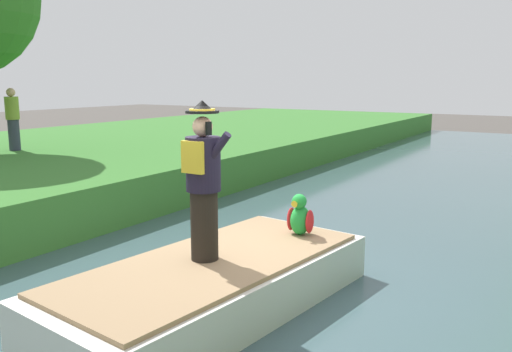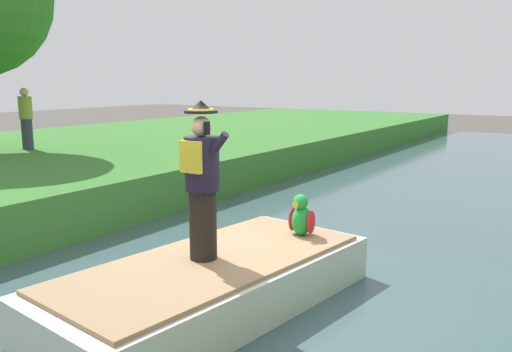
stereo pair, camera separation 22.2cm
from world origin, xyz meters
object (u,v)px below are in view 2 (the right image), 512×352
(parrot_plush, at_px, (301,218))
(boat, at_px, (212,284))
(person_pirate, at_px, (202,181))
(person_bystander, at_px, (26,118))

(parrot_plush, bearing_deg, boat, -105.56)
(person_pirate, distance_m, parrot_plush, 1.70)
(boat, bearing_deg, person_bystander, 158.35)
(boat, relative_size, parrot_plush, 7.68)
(person_bystander, bearing_deg, person_pirate, -22.06)
(boat, xyz_separation_m, person_pirate, (-0.09, -0.04, 1.23))
(person_pirate, relative_size, person_bystander, 1.16)
(boat, height_order, person_bystander, person_bystander)
(boat, relative_size, person_pirate, 2.37)
(person_pirate, height_order, person_bystander, person_bystander)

